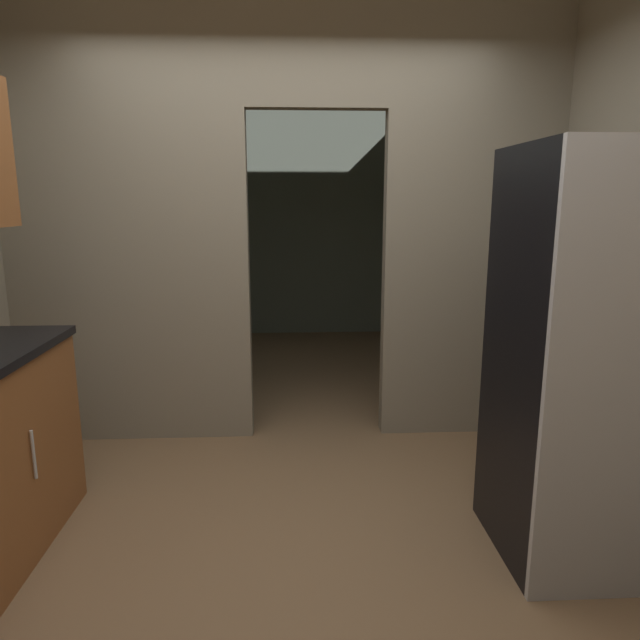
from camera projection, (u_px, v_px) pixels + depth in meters
The scene contains 4 objects.
ground at pixel (289, 563), 2.49m from camera, with size 20.00×20.00×0.00m, color brown.
kitchen_partition at pixel (279, 211), 3.58m from camera, with size 3.50×0.12×2.81m.
adjoining_room_shell at pixel (288, 216), 5.63m from camera, with size 3.50×3.08×2.81m.
refrigerator at pixel (605, 360), 2.42m from camera, with size 0.82×0.71×1.78m.
Camera 1 is at (0.02, -2.22, 1.56)m, focal length 31.92 mm.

